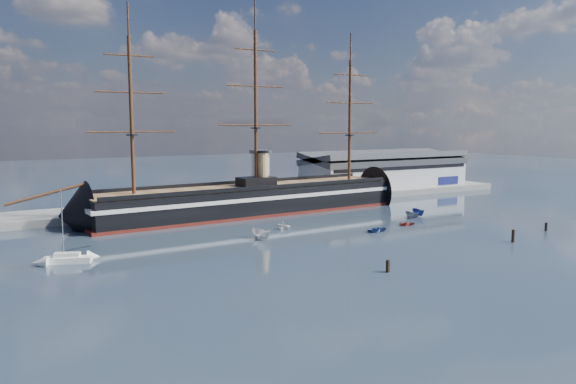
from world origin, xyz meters
TOP-DOWN VIEW (x-y plane):
  - ground at (0.00, 40.00)m, footprint 600.00×600.00m
  - quay at (10.00, 76.00)m, footprint 180.00×18.00m
  - warehouse at (58.00, 80.00)m, footprint 63.00×21.00m
  - quay_tower at (3.00, 73.00)m, footprint 5.00×5.00m
  - warship at (-8.97, 60.00)m, footprint 113.29×21.01m
  - sailboat at (-60.36, 27.89)m, footprint 8.65×5.35m
  - motorboat_a at (-20.31, 28.52)m, footprint 7.26×3.45m
  - motorboat_b at (7.06, 22.20)m, footprint 1.45×3.36m
  - motorboat_c at (26.71, 31.96)m, footprint 5.63×2.28m
  - motorboat_d at (-10.48, 35.82)m, footprint 6.49×5.04m
  - motorboat_e at (18.67, 24.86)m, footprint 1.51×2.75m
  - motorboat_f at (30.81, 33.80)m, footprint 6.48×3.59m
  - piling_near_left at (-14.78, -6.58)m, footprint 0.64×0.64m
  - piling_near_right at (24.07, -1.51)m, footprint 0.64×0.64m
  - piling_far_right at (41.32, 2.72)m, footprint 0.64×0.64m

SIDE VIEW (x-z plane):
  - ground at x=0.00m, z-range 0.00..0.00m
  - quay at x=10.00m, z-range -1.00..1.00m
  - motorboat_a at x=-20.31m, z-range -1.40..1.40m
  - motorboat_b at x=7.06m, z-range -0.77..0.77m
  - motorboat_c at x=26.71m, z-range -1.11..1.11m
  - motorboat_d at x=-10.48m, z-range -1.09..1.09m
  - motorboat_e at x=18.67m, z-range -0.61..0.61m
  - motorboat_f at x=30.81m, z-range -1.23..1.23m
  - piling_near_left at x=-14.78m, z-range -1.42..1.42m
  - piling_near_right at x=24.07m, z-range -1.73..1.73m
  - piling_far_right at x=41.32m, z-range -1.34..1.34m
  - sailboat at x=-60.36m, z-range -5.82..7.52m
  - warship at x=-8.97m, z-range -22.93..31.01m
  - warehouse at x=58.00m, z-range 2.18..13.78m
  - quay_tower at x=3.00m, z-range 2.25..17.25m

